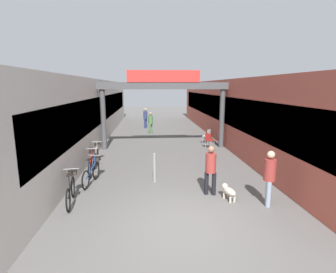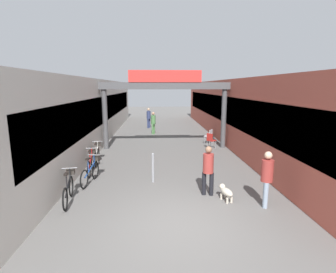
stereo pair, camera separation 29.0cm
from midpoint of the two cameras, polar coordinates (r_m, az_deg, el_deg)
ground_plane at (r=7.12m, az=2.13°, el=-18.46°), size 80.00×80.00×0.00m
storefront_left at (r=17.79m, az=-18.65°, el=5.30°), size 3.00×26.00×3.89m
storefront_right at (r=18.19m, az=14.37°, el=5.64°), size 3.00×26.00×3.89m
arcade_sign_gateway at (r=14.66m, az=-1.55°, el=9.35°), size 7.40×0.47×4.35m
pedestrian_with_dog at (r=8.56m, az=8.31°, el=-6.64°), size 0.42×0.42×1.63m
pedestrian_companion at (r=8.24m, az=20.30°, el=-7.79°), size 0.44×0.44×1.66m
pedestrian_carrying_crate at (r=19.38m, az=-4.25°, el=3.24°), size 0.45×0.45×1.64m
pedestrian_elderly_walking at (r=22.32m, az=-5.32°, el=4.31°), size 0.47×0.47×1.69m
dog_on_leash at (r=8.50m, az=12.05°, el=-11.51°), size 0.40×0.67×0.47m
bicycle_black_nearest at (r=8.67m, az=-21.29°, el=-10.54°), size 0.46×1.68×0.98m
bicycle_blue_second at (r=10.07m, az=-17.00°, el=-7.28°), size 0.46×1.68×0.98m
bicycle_red_third at (r=11.14m, az=-17.10°, el=-5.55°), size 0.46×1.69×0.98m
bicycle_silver_farthest at (r=12.45m, az=-15.95°, el=-3.76°), size 0.46×1.69×0.98m
bollard_post_metal at (r=9.68m, az=-3.84°, el=-6.76°), size 0.10×0.10×1.11m
cafe_chair_red_nearer at (r=15.04m, az=8.40°, el=-0.57°), size 0.56×0.56×0.89m
cafe_chair_aluminium_farther at (r=16.31m, az=8.07°, el=0.33°), size 0.56×0.56×0.89m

